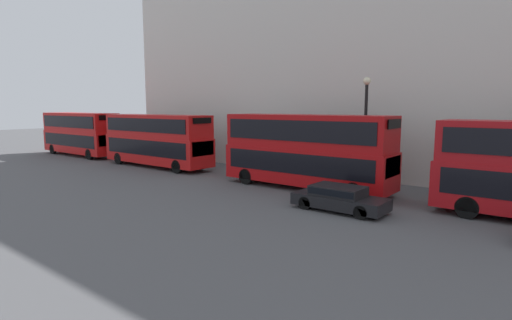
{
  "coord_description": "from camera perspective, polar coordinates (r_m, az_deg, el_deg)",
  "views": [
    {
      "loc": [
        -18.7,
        5.67,
        4.9
      ],
      "look_at": [
        0.48,
        20.89,
        1.61
      ],
      "focal_mm": 28.0,
      "sensor_mm": 36.0,
      "label": 1
    }
  ],
  "objects": [
    {
      "name": "bus_second_in_queue",
      "position": [
        23.88,
        7.11,
        1.66
      ],
      "size": [
        2.59,
        10.53,
        4.42
      ],
      "color": "#B20C0F",
      "rests_on": "ground"
    },
    {
      "name": "street_lamp",
      "position": [
        24.09,
        15.38,
        5.35
      ],
      "size": [
        0.44,
        0.44,
        6.57
      ],
      "color": "black",
      "rests_on": "ground"
    },
    {
      "name": "bus_third_in_queue",
      "position": [
        33.4,
        -14.0,
        3.03
      ],
      "size": [
        2.59,
        10.73,
        4.24
      ],
      "color": "red",
      "rests_on": "ground"
    },
    {
      "name": "pedestrian",
      "position": [
        43.15,
        -18.66,
        1.78
      ],
      "size": [
        0.36,
        0.36,
        1.71
      ],
      "color": "brown",
      "rests_on": "ground"
    },
    {
      "name": "bus_trailing",
      "position": [
        43.65,
        -23.82,
        3.66
      ],
      "size": [
        2.59,
        10.42,
        4.27
      ],
      "color": "red",
      "rests_on": "ground"
    },
    {
      "name": "car_hatchback",
      "position": [
        19.34,
        11.79,
        -5.25
      ],
      "size": [
        1.81,
        4.41,
        1.18
      ],
      "color": "black",
      "rests_on": "ground"
    }
  ]
}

